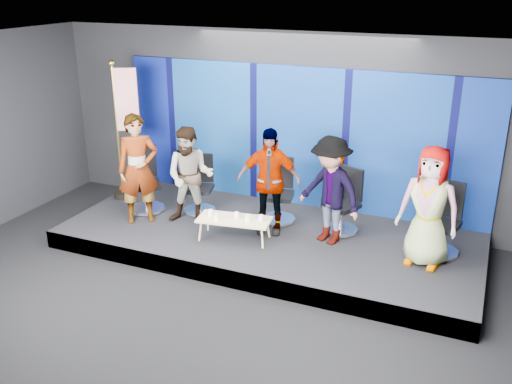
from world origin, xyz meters
TOP-DOWN VIEW (x-y plane):
  - ground at (0.00, 0.00)m, footprint 10.00×10.00m
  - room_walls at (0.00, 0.00)m, footprint 10.02×8.02m
  - riser at (0.00, 2.50)m, footprint 7.00×3.00m
  - backdrop at (0.00, 3.95)m, footprint 7.00×0.08m
  - chair_a at (-2.47, 2.52)m, footprint 0.94×0.94m
  - panelist_a at (-2.26, 2.06)m, footprint 0.84×0.80m
  - chair_b at (-1.51, 2.85)m, footprint 0.74×0.74m
  - panelist_b at (-1.41, 2.36)m, footprint 0.98×0.85m
  - chair_c at (-0.03, 3.04)m, footprint 0.76×0.76m
  - panelist_c at (-0.02, 2.53)m, footprint 1.14×0.67m
  - chair_d at (1.14, 3.05)m, footprint 0.81×0.81m
  - panelist_d at (1.03, 2.55)m, footprint 1.32×1.06m
  - chair_e at (2.77, 2.86)m, footprint 0.75×0.75m
  - panelist_e at (2.59, 2.38)m, footprint 1.00×0.74m
  - coffee_table at (-0.41, 2.01)m, footprint 1.26×0.68m
  - mug_a at (-0.83, 1.98)m, footprint 0.08×0.08m
  - mug_b at (-0.66, 1.86)m, footprint 0.08×0.08m
  - mug_c at (-0.40, 2.07)m, footprint 0.08×0.08m
  - mug_d at (-0.17, 2.01)m, footprint 0.09×0.09m
  - mug_e at (0.02, 2.11)m, footprint 0.08×0.08m
  - flag_stand at (-3.12, 2.92)m, footprint 0.59×0.38m

SIDE VIEW (x-z plane):
  - ground at x=0.00m, z-range 0.00..0.00m
  - riser at x=0.00m, z-range 0.00..0.30m
  - coffee_table at x=-0.41m, z-range 0.45..0.82m
  - chair_b at x=-1.51m, z-range 0.12..1.18m
  - chair_d at x=1.14m, z-range 0.11..1.21m
  - chair_c at x=-0.03m, z-range 0.11..1.23m
  - chair_e at x=2.77m, z-range 0.10..1.25m
  - chair_a at x=-2.47m, z-range 0.10..1.29m
  - mug_c at x=-0.40m, z-range 0.67..0.76m
  - mug_e at x=0.02m, z-range 0.67..0.76m
  - mug_b at x=-0.66m, z-range 0.67..0.77m
  - mug_a at x=-0.83m, z-range 0.67..0.77m
  - mug_d at x=-0.17m, z-range 0.67..0.77m
  - panelist_b at x=-1.41m, z-range 0.30..2.02m
  - panelist_d at x=1.03m, z-range 0.30..2.08m
  - panelist_c at x=-0.02m, z-range 0.30..2.12m
  - panelist_e at x=2.59m, z-range 0.30..2.15m
  - panelist_a at x=-2.26m, z-range 0.30..2.23m
  - backdrop at x=0.00m, z-range 0.30..2.90m
  - flag_stand at x=-3.12m, z-range 0.38..3.05m
  - room_walls at x=0.00m, z-range 0.67..4.18m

